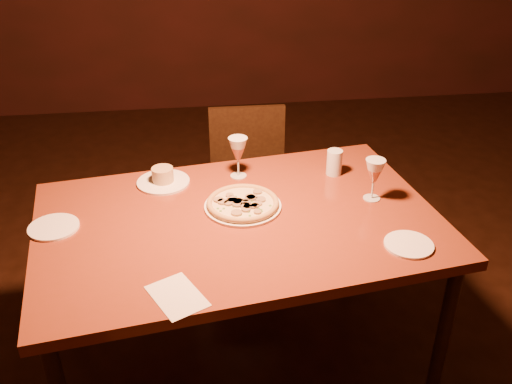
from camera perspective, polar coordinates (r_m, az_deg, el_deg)
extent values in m
cube|color=maroon|center=(2.19, -1.74, -3.13)|extent=(1.64, 1.18, 0.04)
cylinder|color=black|center=(2.73, -18.18, -7.59)|extent=(0.05, 0.05, 0.77)
cylinder|color=black|center=(2.37, 18.05, -14.18)|extent=(0.05, 0.05, 0.77)
cylinder|color=black|center=(2.94, 9.58, -3.48)|extent=(0.05, 0.05, 0.77)
cube|color=black|center=(3.09, -0.52, 0.04)|extent=(0.42, 0.42, 0.04)
cube|color=black|center=(3.16, -0.89, 5.18)|extent=(0.42, 0.04, 0.40)
cylinder|color=black|center=(3.06, -3.32, -5.46)|extent=(0.04, 0.04, 0.42)
cylinder|color=black|center=(3.34, -3.66, -2.16)|extent=(0.04, 0.04, 0.42)
cylinder|color=black|center=(3.09, 2.93, -5.07)|extent=(0.04, 0.04, 0.42)
cylinder|color=black|center=(3.37, 2.05, -1.83)|extent=(0.04, 0.04, 0.42)
cylinder|color=white|center=(2.24, -1.33, -1.43)|extent=(0.30, 0.30, 0.01)
cylinder|color=beige|center=(2.23, -1.33, -1.19)|extent=(0.28, 0.28, 0.01)
torus|color=tan|center=(2.23, -1.33, -1.07)|extent=(0.28, 0.28, 0.02)
cylinder|color=white|center=(2.44, -9.25, 0.99)|extent=(0.22, 0.22, 0.01)
cylinder|color=tan|center=(2.43, -9.32, 1.73)|extent=(0.09, 0.09, 0.06)
cylinder|color=silver|center=(2.48, 7.84, 2.96)|extent=(0.07, 0.07, 0.11)
cylinder|color=white|center=(2.24, -19.58, -3.34)|extent=(0.19, 0.19, 0.01)
cylinder|color=white|center=(2.09, 15.03, -5.10)|extent=(0.17, 0.17, 0.01)
cube|color=silver|center=(1.82, -7.89, -10.27)|extent=(0.21, 0.24, 0.00)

